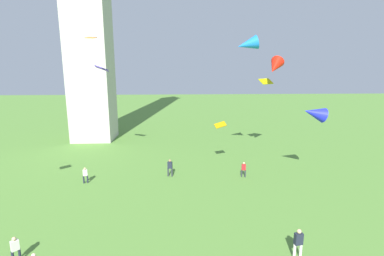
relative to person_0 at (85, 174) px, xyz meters
name	(u,v)px	position (x,y,z in m)	size (l,w,h in m)	color
person_0	(85,174)	(0.00, 0.00, 0.00)	(0.48, 0.33, 1.58)	#1E2333
person_2	(15,248)	(-0.30, -11.45, 0.00)	(0.46, 0.46, 1.59)	#1E2333
person_3	(170,167)	(8.12, 1.33, 0.13)	(0.55, 0.36, 1.81)	#2D3338
person_4	(298,242)	(15.84, -11.92, 0.14)	(0.56, 0.35, 1.83)	silver
person_5	(244,169)	(15.62, 0.73, 0.01)	(0.49, 0.30, 1.60)	#2D3338
kite_flying_0	(275,67)	(19.88, 5.47, 10.22)	(2.77, 2.98, 2.43)	red
kite_flying_1	(247,44)	(16.32, 4.02, 12.48)	(2.36, 1.49, 1.92)	#1C78EB
kite_flying_2	(91,38)	(0.45, 3.46, 13.00)	(1.16, 0.96, 0.27)	orange
kite_flying_4	(220,125)	(13.63, 3.92, 3.95)	(1.36, 0.91, 0.71)	#B48907
kite_flying_5	(314,113)	(21.69, -0.82, 5.91)	(2.28, 1.48, 1.81)	#2027EF
kite_flying_6	(102,68)	(0.29, 7.44, 10.02)	(1.59, 1.14, 0.79)	#3E26B9
kite_flying_7	(266,81)	(19.85, 8.30, 8.47)	(1.87, 1.54, 0.72)	#BFBD07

